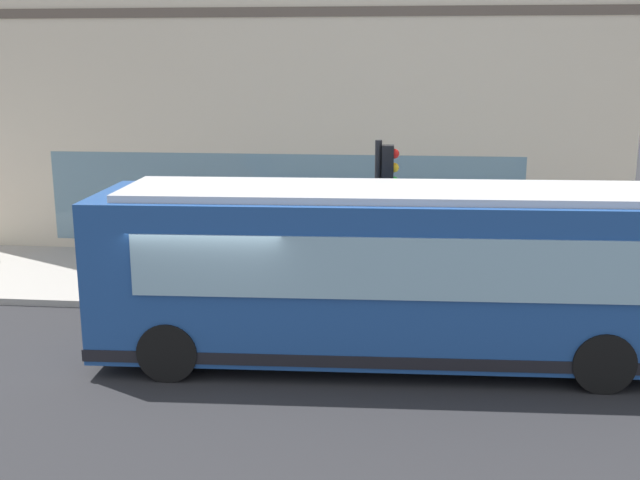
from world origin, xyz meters
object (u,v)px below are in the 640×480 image
at_px(city_bus_nearside, 387,274).
at_px(pedestrian_walking_along_curb, 517,234).
at_px(traffic_light_near_corner, 384,192).
at_px(pedestrian_near_building_entrance, 195,244).
at_px(pedestrian_near_hydrant, 614,254).
at_px(fire_hydrant, 411,278).
at_px(newspaper_vending_box, 308,244).

bearing_deg(city_bus_nearside, pedestrian_walking_along_curb, -28.59).
height_order(city_bus_nearside, traffic_light_near_corner, traffic_light_near_corner).
xyz_separation_m(traffic_light_near_corner, pedestrian_near_building_entrance, (0.95, 4.26, -1.42)).
bearing_deg(pedestrian_near_hydrant, pedestrian_near_building_entrance, 92.15).
relative_size(city_bus_nearside, pedestrian_near_building_entrance, 5.89).
bearing_deg(pedestrian_near_hydrant, fire_hydrant, 95.86).
distance_m(traffic_light_near_corner, newspaper_vending_box, 4.41).
distance_m(fire_hydrant, pedestrian_near_hydrant, 4.45).
relative_size(fire_hydrant, pedestrian_near_building_entrance, 0.43).
relative_size(pedestrian_near_building_entrance, pedestrian_near_hydrant, 1.08).
height_order(city_bus_nearside, fire_hydrant, city_bus_nearside).
bearing_deg(newspaper_vending_box, city_bus_nearside, -160.90).
distance_m(city_bus_nearside, traffic_light_near_corner, 2.80).
distance_m(pedestrian_walking_along_curb, pedestrian_near_building_entrance, 7.76).
bearing_deg(pedestrian_near_hydrant, traffic_light_near_corner, 104.54).
relative_size(fire_hydrant, pedestrian_near_hydrant, 0.47).
bearing_deg(fire_hydrant, pedestrian_walking_along_curb, -49.40).
height_order(fire_hydrant, pedestrian_near_building_entrance, pedestrian_near_building_entrance).
height_order(traffic_light_near_corner, fire_hydrant, traffic_light_near_corner).
distance_m(traffic_light_near_corner, pedestrian_near_building_entrance, 4.60).
relative_size(pedestrian_near_building_entrance, newspaper_vending_box, 1.91).
bearing_deg(fire_hydrant, pedestrian_near_hydrant, -84.14).
bearing_deg(traffic_light_near_corner, pedestrian_near_hydrant, -75.46).
distance_m(pedestrian_walking_along_curb, pedestrian_near_hydrant, 2.53).
height_order(pedestrian_walking_along_curb, newspaper_vending_box, pedestrian_walking_along_curb).
xyz_separation_m(city_bus_nearside, traffic_light_near_corner, (2.61, 0.11, 1.01)).
distance_m(city_bus_nearside, fire_hydrant, 3.65).
bearing_deg(traffic_light_near_corner, pedestrian_near_building_entrance, 77.42).
xyz_separation_m(pedestrian_near_building_entrance, pedestrian_near_hydrant, (0.35, -9.28, -0.08)).
distance_m(traffic_light_near_corner, fire_hydrant, 2.31).
bearing_deg(pedestrian_walking_along_curb, pedestrian_near_building_entrance, 105.79).
height_order(traffic_light_near_corner, pedestrian_near_building_entrance, traffic_light_near_corner).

